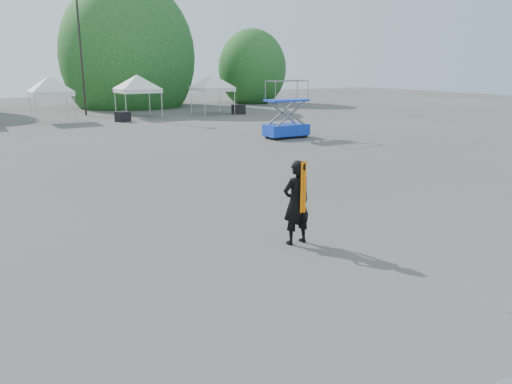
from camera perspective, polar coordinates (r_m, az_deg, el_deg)
ground at (r=13.41m, az=-1.19°, el=-3.51°), size 120.00×120.00×0.00m
light_pole_east at (r=44.11m, az=-19.43°, el=15.41°), size 0.60×0.25×9.80m
tree_mid_e at (r=52.39m, az=-14.39°, el=14.74°), size 5.12×5.12×7.79m
tree_far_e at (r=55.81m, az=-0.43°, el=13.87°), size 3.84×3.84×5.84m
tent_e at (r=39.61m, az=-22.53°, el=11.78°), size 4.00×4.00×3.88m
tent_f at (r=41.58m, az=-13.46°, el=12.54°), size 4.37×4.37×3.88m
tent_g at (r=43.05m, az=-5.04°, el=12.92°), size 4.17×4.17×3.88m
man at (r=11.64m, az=4.65°, el=-1.19°), size 0.74×0.49×2.00m
scissor_lift at (r=28.82m, az=3.50°, el=9.41°), size 2.51×1.26×3.24m
crate_mid at (r=38.52m, az=-14.97°, el=8.32°), size 1.17×1.06×0.75m
crate_east at (r=43.18m, az=-2.01°, el=9.42°), size 1.11×0.92×0.79m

